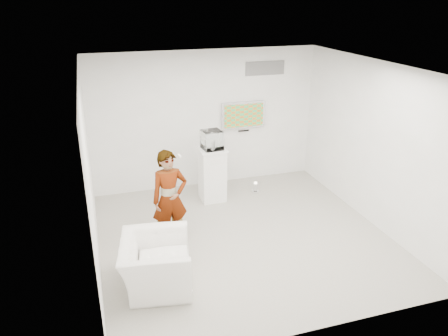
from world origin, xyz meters
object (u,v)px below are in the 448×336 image
(floor_uplight, at_px, (255,187))
(pedestal, at_px, (212,174))
(tv, at_px, (243,115))
(person, at_px, (170,199))
(armchair, at_px, (156,263))

(floor_uplight, bearing_deg, pedestal, -179.26)
(tv, bearing_deg, person, -132.97)
(pedestal, bearing_deg, armchair, -121.88)
(person, xyz_separation_m, floor_uplight, (2.14, 1.48, -0.73))
(tv, height_order, pedestal, tv)
(pedestal, xyz_separation_m, floor_uplight, (0.98, 0.01, -0.44))
(person, relative_size, pedestal, 1.51)
(tv, xyz_separation_m, floor_uplight, (0.03, -0.79, -1.43))
(armchair, distance_m, pedestal, 3.04)
(tv, relative_size, person, 0.59)
(tv, xyz_separation_m, armchair, (-2.56, -3.38, -1.18))
(armchair, height_order, pedestal, pedestal)
(tv, distance_m, armchair, 4.39)
(person, bearing_deg, tv, 40.24)
(armchair, height_order, floor_uplight, armchair)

